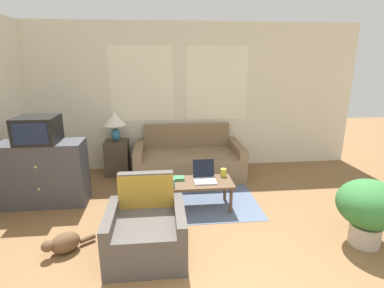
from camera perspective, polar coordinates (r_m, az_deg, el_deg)
name	(u,v)px	position (r m, az deg, el deg)	size (l,w,h in m)	color
wall_back	(184,97)	(5.48, -1.52, 8.86)	(6.36, 0.06, 2.60)	silver
rug	(192,190)	(4.75, -0.07, -8.69)	(1.78, 2.06, 0.01)	slate
couch	(188,161)	(5.25, -0.68, -3.22)	(1.83, 0.94, 0.85)	#846B4C
armchair	(147,232)	(3.28, -8.66, -16.15)	(0.79, 0.75, 0.80)	#514C47
tv_dresser	(44,173)	(4.65, -26.37, -5.05)	(1.13, 0.47, 0.90)	#424247
television	(37,130)	(4.48, -27.36, 2.45)	(0.52, 0.48, 0.35)	black
side_table	(117,157)	(5.44, -14.02, -2.51)	(0.40, 0.40, 0.61)	#4C3D2D
table_lamp	(115,121)	(5.28, -14.50, 4.27)	(0.39, 0.39, 0.51)	teal
coffee_table	(196,185)	(4.09, 0.78, -7.77)	(0.99, 0.48, 0.39)	brown
laptop	(204,176)	(4.10, 2.39, -6.13)	(0.29, 0.31, 0.26)	#B7B7BC
cup_navy	(171,183)	(3.90, -4.02, -7.44)	(0.10, 0.10, 0.10)	teal
cup_yellow	(223,173)	(4.25, 6.00, -5.42)	(0.08, 0.08, 0.11)	gold
book_red	(177,178)	(4.13, -2.89, -6.55)	(0.20, 0.14, 0.04)	#3D7A4C
potted_plant	(370,207)	(3.79, 30.73, -10.24)	(0.68, 0.68, 0.74)	#BCB2A3
cat_black	(64,243)	(3.59, -23.16, -16.91)	(0.48, 0.38, 0.22)	brown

